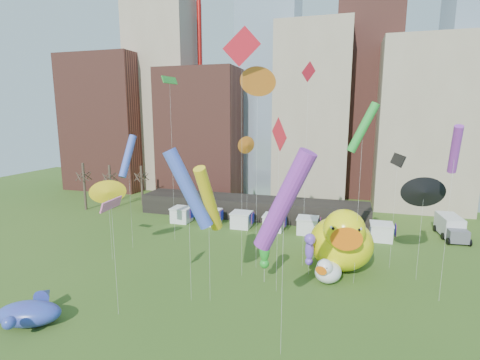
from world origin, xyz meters
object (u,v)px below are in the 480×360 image
(seahorse_purple, at_px, (310,247))
(box_truck, at_px, (451,227))
(whale_inflatable, at_px, (30,312))
(small_duck, at_px, (327,271))
(seahorse_green, at_px, (264,245))
(big_duck, at_px, (342,240))

(seahorse_purple, xyz_separation_m, box_truck, (17.85, 17.87, -1.65))
(whale_inflatable, xyz_separation_m, box_truck, (38.95, 33.78, 0.46))
(seahorse_purple, height_order, box_truck, seahorse_purple)
(small_duck, height_order, whale_inflatable, small_duck)
(small_duck, distance_m, seahorse_green, 7.03)
(seahorse_purple, distance_m, whale_inflatable, 26.51)
(whale_inflatable, bearing_deg, seahorse_green, 18.90)
(small_duck, relative_size, whale_inflatable, 0.61)
(seahorse_purple, distance_m, box_truck, 25.31)
(whale_inflatable, bearing_deg, seahorse_purple, 18.93)
(big_duck, xyz_separation_m, box_truck, (14.60, 15.49, -1.89))
(small_duck, xyz_separation_m, seahorse_green, (-6.23, -1.79, 2.72))
(small_duck, xyz_separation_m, whale_inflatable, (-23.11, -14.51, -0.25))
(small_duck, height_order, box_truck, box_truck)
(seahorse_purple, bearing_deg, big_duck, 23.94)
(small_duck, height_order, seahorse_green, seahorse_green)
(seahorse_purple, bearing_deg, seahorse_green, -155.18)
(seahorse_green, bearing_deg, big_duck, 28.25)
(big_duck, height_order, seahorse_purple, big_duck)
(big_duck, distance_m, box_truck, 21.37)
(big_duck, distance_m, seahorse_green, 9.34)
(whale_inflatable, relative_size, box_truck, 0.92)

